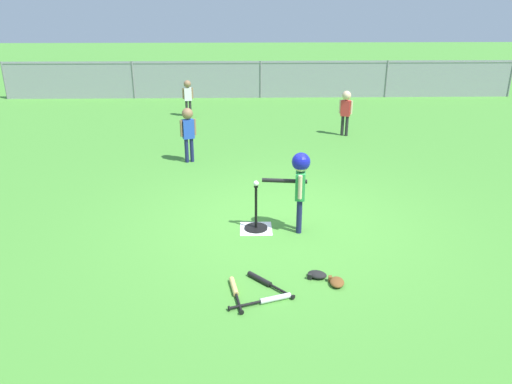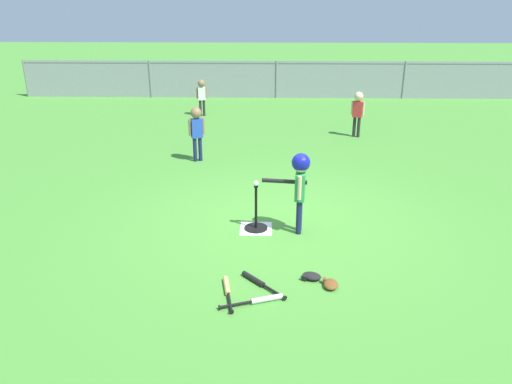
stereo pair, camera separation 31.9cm
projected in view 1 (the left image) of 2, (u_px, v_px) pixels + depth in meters
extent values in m
plane|color=#478C33|center=(283.00, 222.00, 7.09)|extent=(60.00, 60.00, 0.00)
cube|color=white|center=(256.00, 228.00, 6.89)|extent=(0.44, 0.44, 0.01)
cylinder|color=black|center=(256.00, 228.00, 6.89)|extent=(0.32, 0.32, 0.03)
cylinder|color=black|center=(256.00, 207.00, 6.77)|extent=(0.04, 0.04, 0.61)
cylinder|color=black|center=(256.00, 187.00, 6.66)|extent=(0.06, 0.06, 0.02)
sphere|color=white|center=(256.00, 183.00, 6.65)|extent=(0.07, 0.07, 0.07)
cylinder|color=#191E4C|center=(299.00, 216.00, 6.70)|extent=(0.07, 0.07, 0.48)
cylinder|color=#191E4C|center=(299.00, 213.00, 6.80)|extent=(0.07, 0.07, 0.48)
cube|color=green|center=(300.00, 186.00, 6.59)|extent=(0.16, 0.23, 0.37)
cylinder|color=beige|center=(300.00, 187.00, 6.46)|extent=(0.05, 0.05, 0.32)
cylinder|color=beige|center=(301.00, 180.00, 6.70)|extent=(0.05, 0.05, 0.32)
sphere|color=beige|center=(301.00, 164.00, 6.48)|extent=(0.21, 0.21, 0.21)
sphere|color=#141999|center=(301.00, 162.00, 6.47)|extent=(0.25, 0.25, 0.25)
cylinder|color=black|center=(285.00, 181.00, 6.59)|extent=(0.60, 0.13, 0.06)
cylinder|color=#191E4C|center=(192.00, 150.00, 9.63)|extent=(0.07, 0.07, 0.47)
cylinder|color=#191E4C|center=(187.00, 151.00, 9.59)|extent=(0.07, 0.07, 0.47)
cube|color=#2347B7|center=(188.00, 129.00, 9.45)|extent=(0.24, 0.20, 0.37)
cylinder|color=#8C6647|center=(195.00, 127.00, 9.49)|extent=(0.05, 0.05, 0.32)
cylinder|color=#8C6647|center=(181.00, 128.00, 9.39)|extent=(0.05, 0.05, 0.32)
sphere|color=#8C6647|center=(187.00, 114.00, 9.34)|extent=(0.21, 0.21, 0.21)
cylinder|color=#262626|center=(347.00, 126.00, 11.43)|extent=(0.07, 0.07, 0.46)
cylinder|color=#262626|center=(342.00, 126.00, 11.47)|extent=(0.07, 0.07, 0.46)
cube|color=red|center=(346.00, 108.00, 11.30)|extent=(0.24, 0.20, 0.36)
cylinder|color=beige|center=(351.00, 108.00, 11.25)|extent=(0.05, 0.05, 0.31)
cylinder|color=beige|center=(340.00, 107.00, 11.34)|extent=(0.05, 0.05, 0.31)
sphere|color=beige|center=(347.00, 95.00, 11.19)|extent=(0.20, 0.20, 0.20)
cylinder|color=#262626|center=(190.00, 108.00, 13.31)|extent=(0.07, 0.07, 0.43)
cylinder|color=#262626|center=(187.00, 109.00, 13.28)|extent=(0.07, 0.07, 0.43)
cube|color=white|center=(188.00, 94.00, 13.15)|extent=(0.21, 0.16, 0.33)
cylinder|color=#8C6647|center=(192.00, 93.00, 13.17)|extent=(0.05, 0.05, 0.29)
cylinder|color=#8C6647|center=(183.00, 94.00, 13.12)|extent=(0.05, 0.05, 0.29)
sphere|color=#8C6647|center=(187.00, 84.00, 13.05)|extent=(0.19, 0.19, 0.19)
cylinder|color=silver|center=(275.00, 298.00, 5.25)|extent=(0.34, 0.17, 0.06)
cylinder|color=black|center=(245.00, 305.00, 5.14)|extent=(0.33, 0.14, 0.03)
cylinder|color=black|center=(229.00, 308.00, 5.08)|extent=(0.03, 0.05, 0.05)
cylinder|color=#DBB266|center=(234.00, 286.00, 5.47)|extent=(0.12, 0.33, 0.06)
cylinder|color=black|center=(239.00, 303.00, 5.17)|extent=(0.08, 0.33, 0.03)
cylinder|color=black|center=(242.00, 312.00, 5.02)|extent=(0.05, 0.02, 0.05)
cylinder|color=black|center=(259.00, 279.00, 5.61)|extent=(0.28, 0.29, 0.06)
cylinder|color=black|center=(282.00, 291.00, 5.39)|extent=(0.25, 0.27, 0.03)
cylinder|color=black|center=(293.00, 297.00, 5.27)|extent=(0.05, 0.05, 0.05)
ellipsoid|color=brown|center=(337.00, 282.00, 5.54)|extent=(0.19, 0.24, 0.07)
cube|color=brown|center=(330.00, 279.00, 5.61)|extent=(0.05, 0.05, 0.06)
ellipsoid|color=black|center=(317.00, 275.00, 5.69)|extent=(0.26, 0.23, 0.07)
cube|color=black|center=(310.00, 277.00, 5.65)|extent=(0.06, 0.06, 0.06)
cylinder|color=slate|center=(4.00, 81.00, 15.46)|extent=(0.06, 0.06, 1.15)
cylinder|color=slate|center=(133.00, 80.00, 15.55)|extent=(0.06, 0.06, 1.15)
cylinder|color=slate|center=(261.00, 79.00, 15.65)|extent=(0.06, 0.06, 1.15)
cylinder|color=slate|center=(386.00, 79.00, 15.74)|extent=(0.06, 0.06, 1.15)
cylinder|color=slate|center=(511.00, 79.00, 15.84)|extent=(0.06, 0.06, 1.15)
cube|color=gray|center=(261.00, 63.00, 15.46)|extent=(16.00, 0.03, 0.03)
cube|color=gray|center=(261.00, 79.00, 15.65)|extent=(16.00, 0.01, 1.15)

